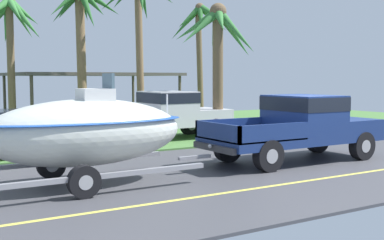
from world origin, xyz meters
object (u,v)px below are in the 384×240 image
object	(u,v)px
pickup_truck_towing	(302,124)
parked_sedan_near	(15,134)
carport_awning	(91,75)
boat_on_trailer	(86,132)
palm_tree_far_left	(140,7)
palm_tree_mid	(81,18)
palm_tree_far_right	(217,40)
palm_tree_near_left	(200,29)
parked_pickup_background	(167,113)
palm_tree_near_right	(9,26)

from	to	relation	value
pickup_truck_towing	parked_sedan_near	distance (m)	8.30
parked_sedan_near	carport_awning	bearing A→B (deg)	56.97
boat_on_trailer	palm_tree_far_left	world-z (taller)	palm_tree_far_left
parked_sedan_near	palm_tree_mid	bearing A→B (deg)	52.04
palm_tree_mid	palm_tree_far_right	world-z (taller)	palm_tree_mid
carport_awning	palm_tree_far_left	size ratio (longest dim) A/B	1.14
boat_on_trailer	palm_tree_near_left	world-z (taller)	palm_tree_near_left
palm_tree_near_left	pickup_truck_towing	bearing A→B (deg)	-108.99
boat_on_trailer	parked_pickup_background	bearing A→B (deg)	48.44
pickup_truck_towing	carport_awning	size ratio (longest dim) A/B	0.73
parked_sedan_near	boat_on_trailer	bearing A→B (deg)	-85.26
palm_tree_near_right	boat_on_trailer	bearing A→B (deg)	-94.27
parked_pickup_background	parked_sedan_near	distance (m)	5.86
palm_tree_near_left	palm_tree_mid	distance (m)	7.11
palm_tree_far_left	palm_tree_far_right	size ratio (longest dim) A/B	1.29
palm_tree_mid	palm_tree_near_left	bearing A→B (deg)	14.43
boat_on_trailer	palm_tree_far_right	xyz separation A→B (m)	(7.26, 5.55, 2.58)
pickup_truck_towing	parked_sedan_near	world-z (taller)	pickup_truck_towing
parked_pickup_background	carport_awning	bearing A→B (deg)	91.68
boat_on_trailer	palm_tree_far_left	bearing A→B (deg)	57.04
carport_awning	palm_tree_near_left	size ratio (longest dim) A/B	1.24
parked_sedan_near	palm_tree_far_right	distance (m)	8.29
carport_awning	palm_tree_mid	distance (m)	4.59
boat_on_trailer	palm_tree_far_right	size ratio (longest dim) A/B	1.11
boat_on_trailer	palm_tree_mid	xyz separation A→B (m)	(3.41, 9.71, 3.56)
palm_tree_far_right	boat_on_trailer	bearing A→B (deg)	-142.62
palm_tree_near_left	parked_sedan_near	bearing A→B (deg)	-148.10
parked_pickup_background	palm_tree_mid	bearing A→B (deg)	117.45
parked_pickup_background	boat_on_trailer	bearing A→B (deg)	-131.56
boat_on_trailer	palm_tree_near_left	size ratio (longest dim) A/B	0.94
palm_tree_near_right	palm_tree_far_right	size ratio (longest dim) A/B	1.09
palm_tree_near_left	palm_tree_far_left	world-z (taller)	palm_tree_far_left
pickup_truck_towing	palm_tree_mid	xyz separation A→B (m)	(-2.93, 9.71, 3.70)
carport_awning	palm_tree_near_right	bearing A→B (deg)	-149.97
boat_on_trailer	palm_tree_far_right	bearing A→B (deg)	37.38
pickup_truck_towing	palm_tree_mid	distance (m)	10.79
palm_tree_near_left	palm_tree_far_right	xyz separation A→B (m)	(-3.03, -5.93, -1.04)
boat_on_trailer	parked_pickup_background	xyz separation A→B (m)	(5.33, 6.01, -0.15)
boat_on_trailer	palm_tree_mid	world-z (taller)	palm_tree_mid
palm_tree_mid	parked_pickup_background	bearing A→B (deg)	-62.55
boat_on_trailer	carport_awning	world-z (taller)	carport_awning
pickup_truck_towing	palm_tree_mid	size ratio (longest dim) A/B	0.88
parked_pickup_background	palm_tree_mid	world-z (taller)	palm_tree_mid
boat_on_trailer	palm_tree_near_left	xyz separation A→B (m)	(10.29, 11.48, 3.62)
parked_sedan_near	carport_awning	world-z (taller)	carport_awning
parked_sedan_near	palm_tree_far_left	bearing A→B (deg)	31.08
carport_awning	palm_tree_far_right	world-z (taller)	palm_tree_far_right
boat_on_trailer	parked_pickup_background	size ratio (longest dim) A/B	1.01
palm_tree_mid	palm_tree_far_left	bearing A→B (deg)	-35.12
pickup_truck_towing	carport_awning	world-z (taller)	carport_awning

